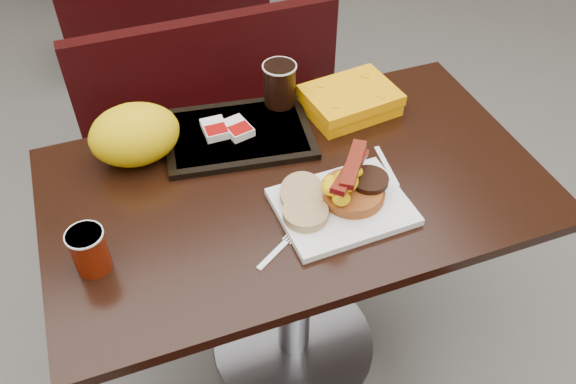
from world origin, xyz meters
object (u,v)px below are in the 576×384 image
object	(u,v)px
knife	(387,166)
hashbrown_sleeve_left	(215,129)
pancake_stack	(353,191)
coffee_cup_near	(90,251)
clamshell	(350,100)
paper_bag	(135,135)
fork	(273,255)
platter	(342,207)
bench_near_n	(227,135)
tray	(238,134)
table_near	(294,277)
coffee_cup_far	(280,84)
hashbrown_sleeve_right	(237,128)

from	to	relation	value
knife	hashbrown_sleeve_left	world-z (taller)	hashbrown_sleeve_left
pancake_stack	hashbrown_sleeve_left	world-z (taller)	pancake_stack
coffee_cup_near	clamshell	xyz separation A→B (m)	(0.73, 0.31, -0.02)
coffee_cup_near	paper_bag	distance (m)	0.35
fork	hashbrown_sleeve_left	world-z (taller)	hashbrown_sleeve_left
platter	bench_near_n	bearing A→B (deg)	92.68
tray	hashbrown_sleeve_left	size ratio (longest dim) A/B	4.68
coffee_cup_near	knife	distance (m)	0.73
table_near	platter	world-z (taller)	platter
table_near	clamshell	xyz separation A→B (m)	(0.24, 0.22, 0.41)
bench_near_n	clamshell	size ratio (longest dim) A/B	4.17
hashbrown_sleeve_left	coffee_cup_far	world-z (taller)	coffee_cup_far
hashbrown_sleeve_left	fork	bearing A→B (deg)	-89.10
bench_near_n	fork	world-z (taller)	fork
bench_near_n	coffee_cup_far	distance (m)	0.62
clamshell	coffee_cup_far	bearing A→B (deg)	149.46
tray	hashbrown_sleeve_right	distance (m)	0.02
hashbrown_sleeve_right	table_near	bearing A→B (deg)	-82.46
coffee_cup_far	tray	bearing A→B (deg)	-150.58
pancake_stack	hashbrown_sleeve_right	size ratio (longest dim) A/B	1.84
knife	coffee_cup_far	bearing A→B (deg)	-145.76
platter	hashbrown_sleeve_left	bearing A→B (deg)	117.99
table_near	coffee_cup_near	size ratio (longest dim) A/B	11.66
tray	hashbrown_sleeve_right	size ratio (longest dim) A/B	4.64
pancake_stack	clamshell	size ratio (longest dim) A/B	0.63
hashbrown_sleeve_left	coffee_cup_far	distance (m)	0.22
pancake_stack	hashbrown_sleeve_right	xyz separation A→B (m)	(-0.18, 0.32, -0.00)
coffee_cup_near	tray	xyz separation A→B (m)	(0.41, 0.31, -0.04)
fork	coffee_cup_far	world-z (taller)	coffee_cup_far
hashbrown_sleeve_right	coffee_cup_far	bearing A→B (deg)	16.08
clamshell	paper_bag	xyz separation A→B (m)	(-0.58, -0.00, 0.04)
fork	pancake_stack	bearing A→B (deg)	-10.71
pancake_stack	coffee_cup_far	size ratio (longest dim) A/B	1.27
pancake_stack	hashbrown_sleeve_left	xyz separation A→B (m)	(-0.24, 0.34, -0.00)
bench_near_n	paper_bag	size ratio (longest dim) A/B	4.51
tray	table_near	bearing A→B (deg)	-61.66
bench_near_n	paper_bag	world-z (taller)	paper_bag
coffee_cup_near	tray	world-z (taller)	coffee_cup_near
coffee_cup_near	platter	bearing A→B (deg)	-2.88
tray	paper_bag	xyz separation A→B (m)	(-0.26, 0.00, 0.07)
knife	bench_near_n	bearing A→B (deg)	-155.38
hashbrown_sleeve_left	pancake_stack	bearing A→B (deg)	-55.37
bench_near_n	hashbrown_sleeve_right	size ratio (longest dim) A/B	12.22
knife	hashbrown_sleeve_left	xyz separation A→B (m)	(-0.37, 0.26, 0.03)
knife	hashbrown_sleeve_right	world-z (taller)	hashbrown_sleeve_right
hashbrown_sleeve_right	paper_bag	world-z (taller)	paper_bag
hashbrown_sleeve_left	coffee_cup_far	xyz separation A→B (m)	(0.20, 0.06, 0.05)
table_near	knife	bearing A→B (deg)	-6.01
table_near	bench_near_n	distance (m)	0.70
fork	clamshell	world-z (taller)	clamshell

